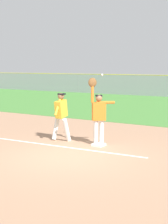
{
  "coord_description": "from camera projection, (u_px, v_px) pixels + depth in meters",
  "views": [
    {
      "loc": [
        5.69,
        -8.32,
        2.68
      ],
      "look_at": [
        -0.76,
        2.03,
        1.05
      ],
      "focal_mm": 55.98,
      "sensor_mm": 36.0,
      "label": 1
    }
  ],
  "objects": [
    {
      "name": "ground_plane",
      "position": [
        70.0,
        157.0,
        10.33
      ],
      "size": [
        68.66,
        68.66,
        0.0
      ],
      "primitive_type": "plane",
      "color": "tan"
    },
    {
      "name": "first_base",
      "position": [
        99.0,
        145.0,
        11.7
      ],
      "size": [
        0.39,
        0.39,
        0.08
      ],
      "primitive_type": "cube",
      "rotation": [
        0.0,
        0.0,
        -0.02
      ],
      "color": "white",
      "rests_on": "ground_plane"
    },
    {
      "name": "parked_car_white",
      "position": [
        88.0,
        84.0,
        37.7
      ],
      "size": [
        4.41,
        2.15,
        1.25
      ],
      "rotation": [
        0.0,
        0.0,
        -0.01
      ],
      "color": "white",
      "rests_on": "ground_plane"
    },
    {
      "name": "parked_car_tan",
      "position": [
        136.0,
        86.0,
        34.77
      ],
      "size": [
        4.56,
        2.45,
        1.25
      ],
      "rotation": [
        0.0,
        0.0,
        0.1
      ],
      "color": "tan",
      "rests_on": "ground_plane"
    },
    {
      "name": "runner",
      "position": [
        61.0,
        113.0,
        12.39
      ],
      "size": [
        0.75,
        0.84,
        1.72
      ],
      "rotation": [
        0.0,
        0.0,
        0.06
      ],
      "color": "white",
      "rests_on": "ground_plane"
    },
    {
      "name": "baseball",
      "position": [
        102.0,
        75.0,
        11.88
      ],
      "size": [
        0.07,
        0.07,
        0.07
      ],
      "primitive_type": "sphere",
      "color": "white"
    },
    {
      "name": "fielder",
      "position": [
        98.0,
        112.0,
        11.7
      ],
      "size": [
        0.76,
        0.66,
        2.28
      ],
      "rotation": [
        0.0,
        0.0,
        2.27
      ],
      "color": "silver",
      "rests_on": "ground_plane"
    }
  ]
}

